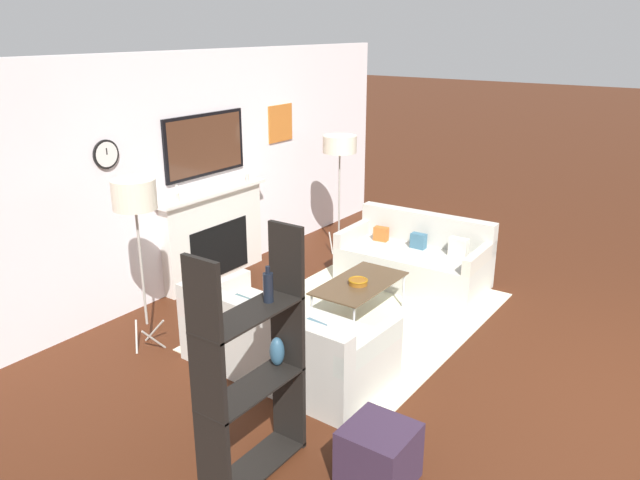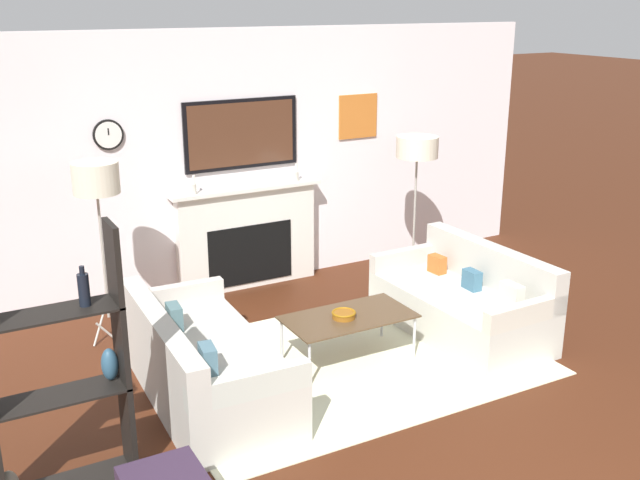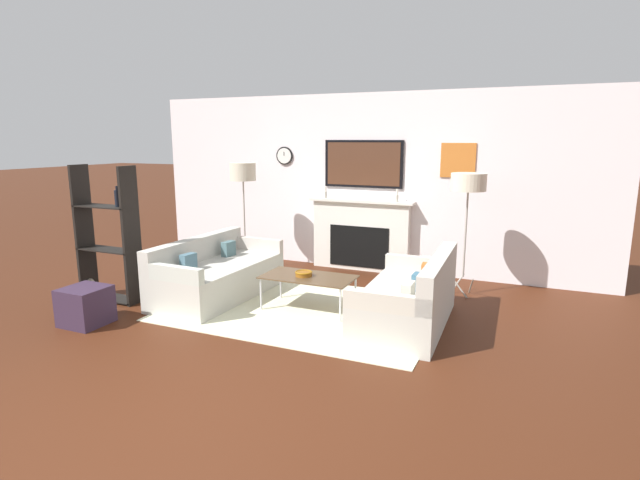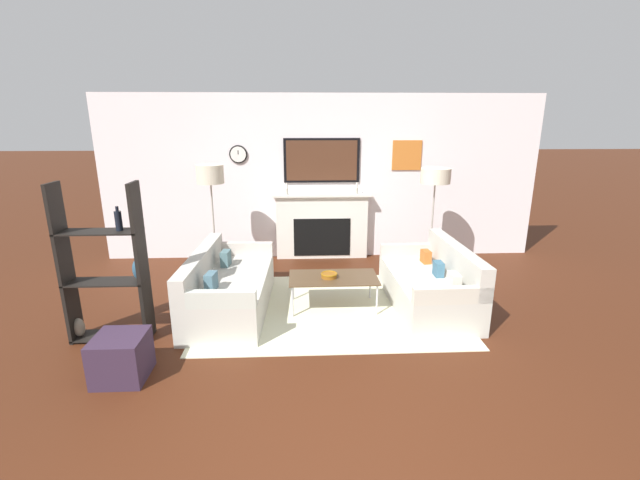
# 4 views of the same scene
# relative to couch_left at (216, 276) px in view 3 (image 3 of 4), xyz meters

# --- Properties ---
(ground_plane) EXTENTS (60.00, 60.00, 0.00)m
(ground_plane) POSITION_rel_couch_left_xyz_m (1.27, -2.72, -0.28)
(ground_plane) COLOR #431E0F
(fireplace_wall) EXTENTS (7.26, 0.28, 2.70)m
(fireplace_wall) POSITION_rel_couch_left_xyz_m (1.27, 2.15, 0.95)
(fireplace_wall) COLOR white
(fireplace_wall) RESTS_ON ground_plane
(area_rug) EXTENTS (3.16, 2.23, 0.01)m
(area_rug) POSITION_rel_couch_left_xyz_m (1.27, -0.00, -0.27)
(area_rug) COLOR beige
(area_rug) RESTS_ON ground_plane
(couch_left) EXTENTS (0.94, 1.88, 0.75)m
(couch_left) POSITION_rel_couch_left_xyz_m (0.00, 0.00, 0.00)
(couch_left) COLOR beige
(couch_left) RESTS_ON ground_plane
(couch_right) EXTENTS (0.91, 1.74, 0.80)m
(couch_right) POSITION_rel_couch_left_xyz_m (2.55, -0.00, 0.00)
(couch_right) COLOR beige
(couch_right) RESTS_ON ground_plane
(coffee_table) EXTENTS (1.10, 0.58, 0.41)m
(coffee_table) POSITION_rel_couch_left_xyz_m (1.31, 0.02, 0.11)
(coffee_table) COLOR #4C3823
(coffee_table) RESTS_ON ground_plane
(decorative_bowl) EXTENTS (0.21, 0.21, 0.06)m
(decorative_bowl) POSITION_rel_couch_left_xyz_m (1.25, 0.00, 0.17)
(decorative_bowl) COLOR brown
(decorative_bowl) RESTS_ON coffee_table
(floor_lamp_left) EXTENTS (0.39, 0.39, 1.67)m
(floor_lamp_left) POSITION_rel_couch_left_xyz_m (-0.40, 1.35, 1.23)
(floor_lamp_left) COLOR #9E998E
(floor_lamp_left) RESTS_ON ground_plane
(floor_lamp_right) EXTENTS (0.44, 0.44, 1.60)m
(floor_lamp_right) POSITION_rel_couch_left_xyz_m (2.93, 1.35, 1.19)
(floor_lamp_right) COLOR #9E998E
(floor_lamp_right) RESTS_ON ground_plane
(shelf_unit) EXTENTS (0.83, 0.28, 1.71)m
(shelf_unit) POSITION_rel_couch_left_xyz_m (-1.15, -0.64, 0.49)
(shelf_unit) COLOR black
(shelf_unit) RESTS_ON ground_plane
(ottoman) EXTENTS (0.45, 0.45, 0.42)m
(ottoman) POSITION_rel_couch_left_xyz_m (-0.75, -1.41, -0.07)
(ottoman) COLOR #322236
(ottoman) RESTS_ON ground_plane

